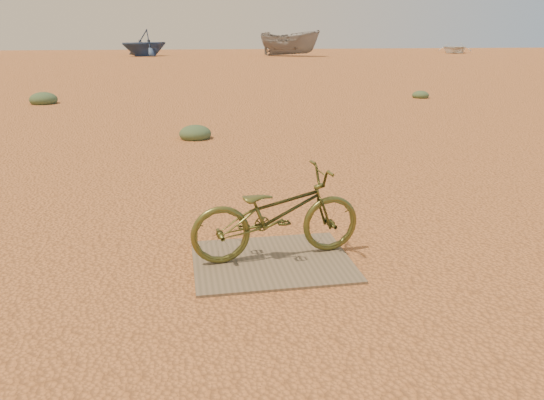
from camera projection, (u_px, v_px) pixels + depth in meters
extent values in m
plane|color=#C87740|center=(338.00, 282.00, 4.13)|extent=(120.00, 120.00, 0.00)
cube|color=#705E49|center=(272.00, 261.00, 4.49)|extent=(1.32, 1.07, 0.02)
imported|color=#505424|center=(277.00, 213.00, 4.45)|extent=(1.51, 0.67, 0.77)
imported|color=#344B76|center=(144.00, 43.00, 43.07)|extent=(5.29, 5.15, 2.12)
imported|color=slate|center=(289.00, 43.00, 43.12)|extent=(5.41, 4.73, 2.04)
imported|color=silver|center=(454.00, 48.00, 49.72)|extent=(4.88, 5.31, 0.90)
ellipsoid|color=#44603F|center=(195.00, 139.00, 9.72)|extent=(0.59, 0.59, 0.32)
ellipsoid|color=#44603F|center=(420.00, 98.00, 15.76)|extent=(0.50, 0.50, 0.27)
ellipsoid|color=#44603F|center=(44.00, 104.00, 14.48)|extent=(0.74, 0.74, 0.40)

